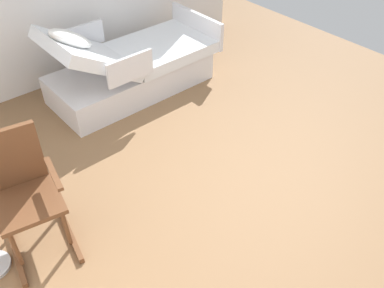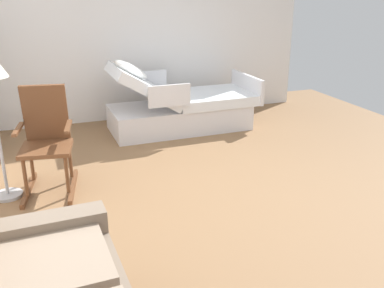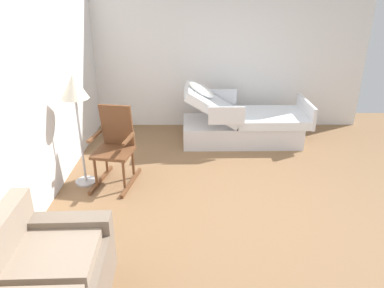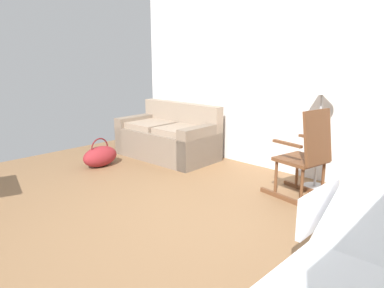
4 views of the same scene
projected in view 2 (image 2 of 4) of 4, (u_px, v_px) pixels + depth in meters
ground_plane at (223, 188)px, 4.43m from camera, size 6.92×6.92×0.00m
side_wall at (148, 28)px, 6.45m from camera, size 0.10×4.93×2.70m
hospital_bed at (180, 108)px, 6.15m from camera, size 1.05×2.07×1.08m
rocking_chair at (47, 141)px, 4.27m from camera, size 0.83×0.60×1.05m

